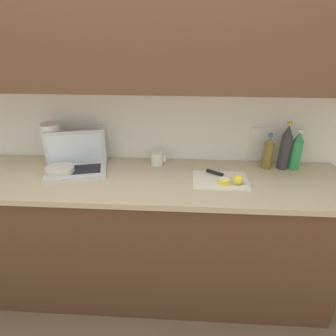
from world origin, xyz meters
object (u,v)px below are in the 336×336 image
measuring_cup (157,159)px  lemon_whole_beside (238,180)px  laptop (76,162)px  knife (220,175)px  bottle_green_soda (268,153)px  bowl_white (60,171)px  bottle_water_clear (296,151)px  paper_towel_roll (53,144)px  bottle_oil_tall (285,148)px  cutting_board (220,180)px  lemon_half_cut (224,181)px

measuring_cup → lemon_whole_beside: bearing=-26.9°
laptop → measuring_cup: 0.52m
knife → lemon_whole_beside: (0.09, -0.10, 0.02)m
lemon_whole_beside → bottle_green_soda: 0.33m
laptop → bottle_green_soda: bearing=-8.7°
laptop → bowl_white: laptop is taller
bottle_water_clear → paper_towel_roll: bearing=-179.9°
knife → bottle_oil_tall: bottle_oil_tall is taller
laptop → cutting_board: size_ratio=1.28×
knife → lemon_whole_beside: bearing=-15.9°
cutting_board → lemon_whole_beside: bearing=-27.5°
bottle_green_soda → paper_towel_roll: bearing=-179.9°
paper_towel_roll → lemon_whole_beside: bearing=-11.6°
laptop → knife: 0.91m
laptop → bottle_water_clear: size_ratio=1.57×
lemon_half_cut → paper_towel_roll: paper_towel_roll is taller
cutting_board → paper_towel_roll: size_ratio=1.21×
lemon_half_cut → lemon_whole_beside: lemon_whole_beside is taller
bowl_white → bottle_oil_tall: bearing=7.2°
lemon_whole_beside → bottle_oil_tall: bottle_oil_tall is taller
laptop → paper_towel_roll: 0.22m
lemon_half_cut → measuring_cup: size_ratio=0.63×
bowl_white → lemon_half_cut: bearing=-4.0°
lemon_whole_beside → bottle_green_soda: size_ratio=0.26×
cutting_board → bottle_oil_tall: (0.41, 0.20, 0.14)m
knife → lemon_half_cut: size_ratio=4.10×
measuring_cup → bowl_white: (-0.59, -0.18, -0.02)m
laptop → bottle_oil_tall: (1.32, 0.10, 0.09)m
laptop → bottle_water_clear: 1.39m
lemon_half_cut → bottle_green_soda: size_ratio=0.27×
measuring_cup → paper_towel_roll: bearing=-179.3°
bowl_white → paper_towel_roll: 0.23m
lemon_whole_beside → measuring_cup: measuring_cup is taller
cutting_board → lemon_half_cut: 0.06m
paper_towel_roll → measuring_cup: bearing=0.7°
lemon_whole_beside → cutting_board: bearing=152.5°
bottle_green_soda → measuring_cup: bearing=179.6°
lemon_half_cut → measuring_cup: (-0.41, 0.25, 0.02)m
cutting_board → bottle_oil_tall: size_ratio=1.05×
bottle_oil_tall → bottle_water_clear: (0.07, -0.00, -0.02)m
knife → bottle_water_clear: size_ratio=0.98×
knife → bowl_white: bowl_white is taller
bottle_water_clear → bottle_green_soda: bearing=180.0°
bottle_green_soda → bottle_water_clear: bearing=-0.0°
cutting_board → bowl_white: size_ratio=1.86×
laptop → lemon_half_cut: (0.92, -0.14, -0.03)m
lemon_whole_beside → paper_towel_roll: 1.20m
measuring_cup → laptop: bearing=-167.9°
cutting_board → bottle_water_clear: bearing=22.1°
laptop → lemon_whole_beside: laptop is taller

